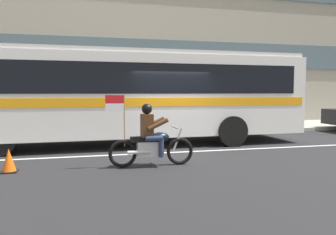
# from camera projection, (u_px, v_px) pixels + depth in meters

# --- Properties ---
(ground_plane) EXTENTS (60.00, 60.00, 0.00)m
(ground_plane) POSITION_uv_depth(u_px,v_px,m) (172.00, 149.00, 10.61)
(ground_plane) COLOR black
(sidewalk_curb) EXTENTS (28.00, 3.80, 0.15)m
(sidewalk_curb) POSITION_uv_depth(u_px,v_px,m) (146.00, 129.00, 15.54)
(sidewalk_curb) COLOR #A39E93
(sidewalk_curb) RESTS_ON ground_plane
(lane_center_stripe) EXTENTS (26.60, 0.14, 0.01)m
(lane_center_stripe) POSITION_uv_depth(u_px,v_px,m) (177.00, 152.00, 10.03)
(lane_center_stripe) COLOR silver
(lane_center_stripe) RESTS_ON ground_plane
(office_building_facade) EXTENTS (28.00, 0.89, 11.19)m
(office_building_facade) POSITION_uv_depth(u_px,v_px,m) (138.00, 21.00, 17.33)
(office_building_facade) COLOR gray
(office_building_facade) RESTS_ON ground_plane
(transit_bus) EXTENTS (12.49, 2.84, 3.22)m
(transit_bus) POSITION_uv_depth(u_px,v_px,m) (127.00, 91.00, 11.31)
(transit_bus) COLOR white
(transit_bus) RESTS_ON ground_plane
(motorcycle_with_rider) EXTENTS (2.20, 0.64, 1.78)m
(motorcycle_with_rider) POSITION_uv_depth(u_px,v_px,m) (151.00, 140.00, 8.10)
(motorcycle_with_rider) COLOR black
(motorcycle_with_rider) RESTS_ON ground_plane
(traffic_cone) EXTENTS (0.36, 0.36, 0.55)m
(traffic_cone) POSITION_uv_depth(u_px,v_px,m) (9.00, 161.00, 7.52)
(traffic_cone) COLOR #EA590F
(traffic_cone) RESTS_ON ground_plane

